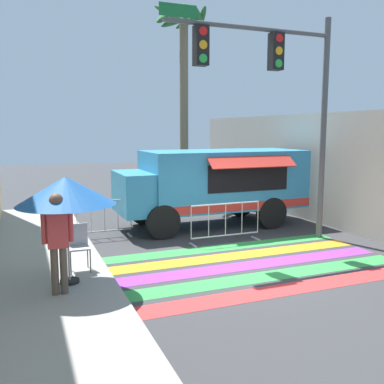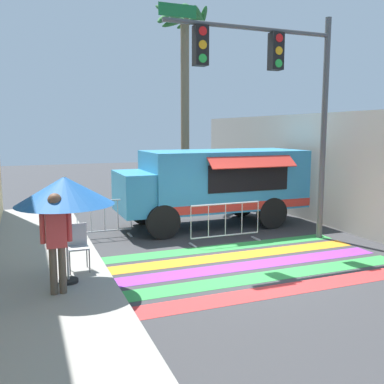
% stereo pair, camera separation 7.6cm
% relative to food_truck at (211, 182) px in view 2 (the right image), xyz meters
% --- Properties ---
extents(ground_plane, '(60.00, 60.00, 0.00)m').
position_rel_food_truck_xyz_m(ground_plane, '(-0.71, -3.53, -1.38)').
color(ground_plane, '#38383A').
extents(concrete_wall_right, '(0.20, 16.00, 3.50)m').
position_rel_food_truck_xyz_m(concrete_wall_right, '(3.45, -0.53, 0.37)').
color(concrete_wall_right, '#A39E93').
rests_on(concrete_wall_right, ground_plane).
extents(crosswalk_painted, '(6.40, 3.60, 0.01)m').
position_rel_food_truck_xyz_m(crosswalk_painted, '(-0.71, -3.92, -1.38)').
color(crosswalk_painted, red).
rests_on(crosswalk_painted, ground_plane).
extents(food_truck, '(5.77, 2.62, 2.34)m').
position_rel_food_truck_xyz_m(food_truck, '(0.00, 0.00, 0.00)').
color(food_truck, '#338CBF').
rests_on(food_truck, ground_plane).
extents(traffic_signal_pole, '(4.70, 0.29, 5.87)m').
position_rel_food_truck_xyz_m(traffic_signal_pole, '(0.69, -2.46, 2.82)').
color(traffic_signal_pole, '#515456').
rests_on(traffic_signal_pole, ground_plane).
extents(patio_umbrella, '(1.79, 1.79, 2.00)m').
position_rel_food_truck_xyz_m(patio_umbrella, '(-4.66, -3.94, 0.49)').
color(patio_umbrella, black).
rests_on(patio_umbrella, sidewalk_left).
extents(folding_chair, '(0.40, 0.40, 0.95)m').
position_rel_food_truck_xyz_m(folding_chair, '(-4.40, -3.25, -0.67)').
color(folding_chair, '#4C4C51').
rests_on(folding_chair, sidewalk_left).
extents(vendor_person, '(0.53, 0.23, 1.78)m').
position_rel_food_truck_xyz_m(vendor_person, '(-4.88, -4.45, -0.22)').
color(vendor_person, brown).
rests_on(vendor_person, sidewalk_left).
extents(barricade_front, '(1.99, 0.44, 1.06)m').
position_rel_food_truck_xyz_m(barricade_front, '(-0.43, -1.96, -0.86)').
color(barricade_front, '#B7BABF').
rests_on(barricade_front, ground_plane).
extents(barricade_side, '(1.51, 0.44, 1.06)m').
position_rel_food_truck_xyz_m(barricade_side, '(-3.33, -0.27, -0.87)').
color(barricade_side, '#B7BABF').
rests_on(barricade_side, ground_plane).
extents(palm_tree, '(2.31, 2.45, 7.87)m').
position_rel_food_truck_xyz_m(palm_tree, '(0.85, 4.57, 4.10)').
color(palm_tree, '#7A664C').
rests_on(palm_tree, ground_plane).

